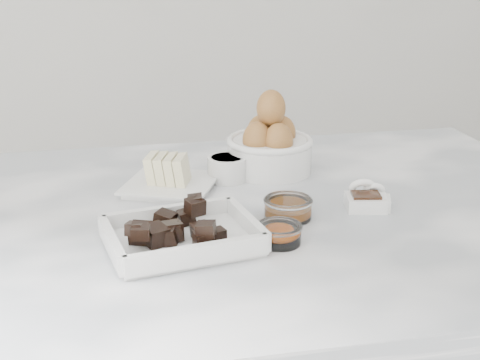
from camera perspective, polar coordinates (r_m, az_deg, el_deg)
name	(u,v)px	position (r m, az deg, el deg)	size (l,w,h in m)	color
marble_slab	(232,222)	(1.08, -0.72, -3.60)	(1.20, 0.80, 0.04)	white
chocolate_dish	(182,231)	(0.94, -4.97, -4.39)	(0.23, 0.19, 0.06)	white
butter_plate	(169,178)	(1.16, -6.08, 0.18)	(0.19, 0.19, 0.06)	white
sugar_ramekin	(227,167)	(1.20, -1.08, 1.10)	(0.07, 0.07, 0.04)	white
egg_bowl	(270,145)	(1.24, 2.55, 2.97)	(0.16, 0.16, 0.15)	white
honey_bowl	(288,208)	(1.04, 4.12, -2.39)	(0.08, 0.08, 0.03)	white
zest_bowl	(279,233)	(0.95, 3.34, -4.53)	(0.07, 0.07, 0.03)	white
vanilla_spoon	(365,198)	(1.10, 10.59, -1.54)	(0.07, 0.08, 0.05)	white
salt_spoon	(374,199)	(1.10, 11.37, -1.61)	(0.06, 0.07, 0.04)	white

